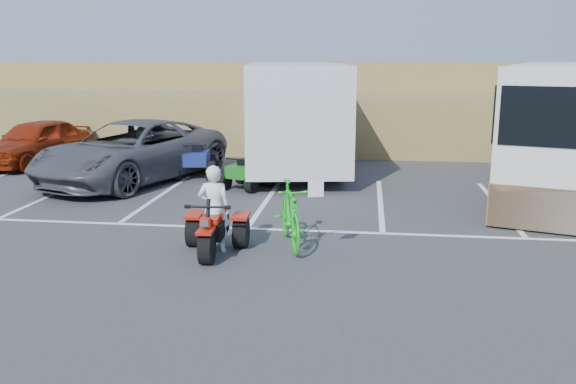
# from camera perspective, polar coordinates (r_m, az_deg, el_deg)

# --- Properties ---
(ground) EXTENTS (100.00, 100.00, 0.00)m
(ground) POSITION_cam_1_polar(r_m,az_deg,el_deg) (10.05, -6.52, -7.20)
(ground) COLOR #37373A
(ground) RESTS_ON ground
(parking_stripes) EXTENTS (28.00, 5.16, 0.01)m
(parking_stripes) POSITION_cam_1_polar(r_m,az_deg,el_deg) (13.74, 1.04, -1.64)
(parking_stripes) COLOR white
(parking_stripes) RESTS_ON ground
(grass_embankment) EXTENTS (40.00, 8.50, 3.10)m
(grass_embankment) POSITION_cam_1_polar(r_m,az_deg,el_deg) (24.84, 2.00, 8.11)
(grass_embankment) COLOR olive
(grass_embankment) RESTS_ON ground
(red_trike_atv) EXTENTS (1.20, 1.56, 0.98)m
(red_trike_atv) POSITION_cam_1_polar(r_m,az_deg,el_deg) (10.82, -6.97, -5.76)
(red_trike_atv) COLOR #B8190A
(red_trike_atv) RESTS_ON ground
(rider) EXTENTS (0.58, 0.40, 1.56)m
(rider) POSITION_cam_1_polar(r_m,az_deg,el_deg) (10.74, -6.92, -1.57)
(rider) COLOR white
(rider) RESTS_ON ground
(green_dirt_bike) EXTENTS (1.07, 2.04, 1.18)m
(green_dirt_bike) POSITION_cam_1_polar(r_m,az_deg,el_deg) (11.04, 0.20, -2.09)
(green_dirt_bike) COLOR #14BF19
(green_dirt_bike) RESTS_ON ground
(grey_pickup) EXTENTS (4.60, 6.52, 1.65)m
(grey_pickup) POSITION_cam_1_polar(r_m,az_deg,el_deg) (17.26, -14.39, 3.70)
(grey_pickup) COLOR #44464B
(grey_pickup) RESTS_ON ground
(red_car) EXTENTS (2.46, 4.44, 1.43)m
(red_car) POSITION_cam_1_polar(r_m,az_deg,el_deg) (20.98, -22.51, 4.36)
(red_car) COLOR maroon
(red_car) RESTS_ON ground
(cargo_trailer) EXTENTS (3.72, 7.10, 3.16)m
(cargo_trailer) POSITION_cam_1_polar(r_m,az_deg,el_deg) (18.25, 0.65, 7.36)
(cargo_trailer) COLOR silver
(cargo_trailer) RESTS_ON ground
(rv_motorhome) EXTENTS (4.75, 9.01, 3.15)m
(rv_motorhome) POSITION_cam_1_polar(r_m,az_deg,el_deg) (16.91, 23.93, 4.68)
(rv_motorhome) COLOR silver
(rv_motorhome) RESTS_ON ground
(quad_atv_blue) EXTENTS (1.39, 1.72, 1.03)m
(quad_atv_blue) POSITION_cam_1_polar(r_m,az_deg,el_deg) (17.64, -8.53, 1.42)
(quad_atv_blue) COLOR navy
(quad_atv_blue) RESTS_ON ground
(quad_atv_green) EXTENTS (1.37, 1.58, 0.87)m
(quad_atv_green) POSITION_cam_1_polar(r_m,az_deg,el_deg) (15.99, -3.89, 0.37)
(quad_atv_green) COLOR #166319
(quad_atv_green) RESTS_ON ground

